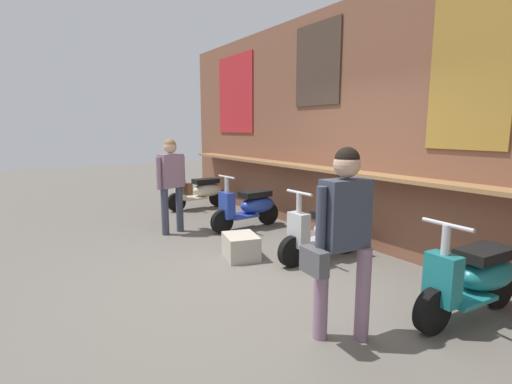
% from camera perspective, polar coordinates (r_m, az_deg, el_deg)
% --- Properties ---
extents(ground_plane, '(31.40, 31.40, 0.00)m').
position_cam_1_polar(ground_plane, '(4.67, 0.73, -12.41)').
color(ground_plane, '#605B54').
extents(market_stall_facade, '(11.22, 0.61, 3.60)m').
position_cam_1_polar(market_stall_facade, '(5.72, 18.04, 9.62)').
color(market_stall_facade, brown).
rests_on(market_stall_facade, ground_plane).
extents(scooter_cream, '(0.46, 1.40, 0.97)m').
position_cam_1_polar(scooter_cream, '(8.44, -8.26, 0.15)').
color(scooter_cream, beige).
rests_on(scooter_cream, ground_plane).
extents(scooter_blue, '(0.49, 1.40, 0.97)m').
position_cam_1_polar(scooter_blue, '(6.70, -0.92, -2.18)').
color(scooter_blue, '#233D9E').
rests_on(scooter_blue, ground_plane).
extents(scooter_silver, '(0.46, 1.40, 0.97)m').
position_cam_1_polar(scooter_silver, '(5.23, 10.43, -5.69)').
color(scooter_silver, '#B2B5BA').
rests_on(scooter_silver, ground_plane).
extents(scooter_teal, '(0.49, 1.40, 0.97)m').
position_cam_1_polar(scooter_teal, '(4.11, 30.00, -11.05)').
color(scooter_teal, '#197075').
rests_on(scooter_teal, ground_plane).
extents(shopper_with_handbag, '(0.38, 0.64, 1.58)m').
position_cam_1_polar(shopper_with_handbag, '(6.44, -12.50, 2.19)').
color(shopper_with_handbag, '#383D4C').
rests_on(shopper_with_handbag, ground_plane).
extents(shopper_browsing, '(0.32, 0.65, 1.60)m').
position_cam_1_polar(shopper_browsing, '(3.13, 12.92, -5.14)').
color(shopper_browsing, gray).
rests_on(shopper_browsing, ground_plane).
extents(merchandise_crate, '(0.61, 0.54, 0.33)m').
position_cam_1_polar(merchandise_crate, '(5.21, -2.29, -8.18)').
color(merchandise_crate, '#B2A899').
rests_on(merchandise_crate, ground_plane).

